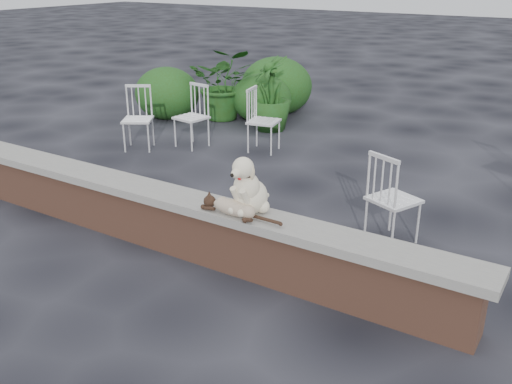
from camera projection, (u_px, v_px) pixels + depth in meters
The scene contains 12 objects.
ground at pixel (165, 245), 5.64m from camera, with size 60.00×60.00×0.00m, color black.
brick_wall at pixel (164, 222), 5.55m from camera, with size 6.00×0.30×0.50m, color brown.
capstone at pixel (162, 195), 5.44m from camera, with size 6.20×0.40×0.08m, color slate.
dog at pixel (251, 183), 4.87m from camera, with size 0.35×0.46×0.54m, color beige, non-canonical shape.
cat at pixel (234, 207), 4.86m from camera, with size 0.94×0.23×0.16m, color tan, non-canonical shape.
chair_c at pixel (394, 198), 5.55m from camera, with size 0.56×0.56×0.94m, color white, non-canonical shape.
chair_b at pixel (191, 116), 8.55m from camera, with size 0.56×0.56×0.94m, color white, non-canonical shape.
chair_a at pixel (138, 118), 8.43m from camera, with size 0.56×0.56×0.94m, color white, non-canonical shape.
chair_e at pixel (264, 120), 8.34m from camera, with size 0.56×0.56×0.94m, color white, non-canonical shape.
potted_plant_a at pixel (224, 83), 10.06m from camera, with size 1.15×1.00×1.28m, color #214212.
potted_plant_b at pixel (271, 93), 9.39m from camera, with size 0.69×0.69×1.23m, color #214212.
shrubbery at pixel (239, 91), 10.40m from camera, with size 2.76×2.58×1.08m.
Camera 1 is at (3.46, -3.78, 2.58)m, focal length 39.78 mm.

